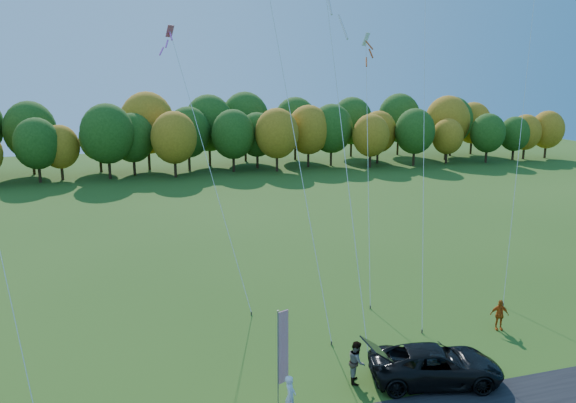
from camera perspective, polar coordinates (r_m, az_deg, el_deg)
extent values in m
plane|color=#294E14|center=(24.77, 4.25, -19.09)|extent=(160.00, 160.00, 0.00)
imported|color=black|center=(26.08, 14.77, -15.74)|extent=(6.17, 3.92, 1.59)
imported|color=silver|center=(23.00, 0.23, -19.21)|extent=(0.61, 0.75, 1.76)
imported|color=gray|center=(25.41, 6.99, -15.83)|extent=(0.97, 1.09, 1.87)
imported|color=#BE5211|center=(31.82, 20.67, -10.72)|extent=(1.04, 0.68, 1.64)
cylinder|color=#999999|center=(23.09, -1.02, -15.68)|extent=(0.06, 0.06, 4.12)
cube|color=red|center=(23.03, -0.50, -14.59)|extent=(0.49, 0.22, 3.09)
cube|color=navy|center=(22.56, -0.53, -11.98)|extent=(0.49, 0.21, 0.80)
cylinder|color=#4C3F33|center=(28.66, 4.44, -14.15)|extent=(0.08, 0.08, 0.20)
cylinder|color=#4C3F33|center=(30.54, 13.45, -12.70)|extent=(0.08, 0.08, 0.20)
cylinder|color=#4C3F33|center=(26.96, 8.25, -16.10)|extent=(0.08, 0.08, 0.20)
cylinder|color=#4C3F33|center=(35.12, 21.01, -9.76)|extent=(0.08, 0.08, 0.20)
cylinder|color=#4C3F33|center=(32.88, 8.36, -10.57)|extent=(0.08, 0.08, 0.20)
cube|color=white|center=(36.87, 7.92, 16.01)|extent=(1.35, 1.35, 1.61)
cylinder|color=#4C3F33|center=(31.84, -3.75, -11.26)|extent=(0.08, 0.08, 0.20)
cube|color=#CA4354|center=(36.04, -11.91, 16.58)|extent=(1.19, 1.19, 1.41)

